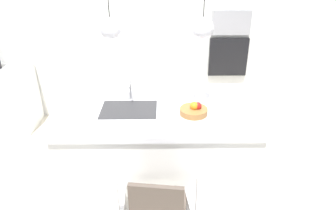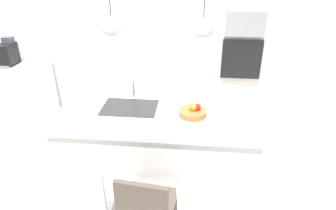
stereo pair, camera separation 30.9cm
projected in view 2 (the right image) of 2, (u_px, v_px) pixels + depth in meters
The scene contains 15 objects.
floor at pixel (159, 181), 3.55m from camera, with size 6.60×6.60×0.00m, color beige.
back_wall at pixel (173, 33), 4.42m from camera, with size 6.00×0.10×2.60m, color white.
kitchen_island at pixel (159, 147), 3.34m from camera, with size 1.99×1.04×0.94m.
sink_basin at pixel (130, 108), 3.15m from camera, with size 0.56×0.40×0.02m, color #2D2D30.
faucet at pixel (133, 86), 3.27m from camera, with size 0.02×0.17×0.22m.
fruit_bowl at pixel (193, 112), 2.99m from camera, with size 0.27×0.27×0.13m.
side_counter at pixel (13, 91), 4.70m from camera, with size 1.10×0.60×0.88m, color white.
coffee_machine at pixel (8, 53), 4.42m from camera, with size 0.20×0.35×0.38m.
microwave at pixel (245, 24), 4.19m from camera, with size 0.54×0.08×0.34m, color #9E9EA3.
oven at pixel (241, 59), 4.42m from camera, with size 0.56×0.08×0.56m, color black.
chair_near at pixel (88, 202), 2.58m from camera, with size 0.44×0.47×0.91m.
chair_middle at pixel (147, 208), 2.55m from camera, with size 0.49×0.52×0.86m.
chair_far at pixel (206, 209), 2.48m from camera, with size 0.50×0.47×0.93m.
pendant_light_left at pixel (112, 27), 2.78m from camera, with size 0.20×0.20×0.80m.
pendant_light_right at pixel (203, 29), 2.71m from camera, with size 0.20×0.20×0.80m.
Camera 2 is at (0.37, -2.74, 2.40)m, focal length 33.02 mm.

